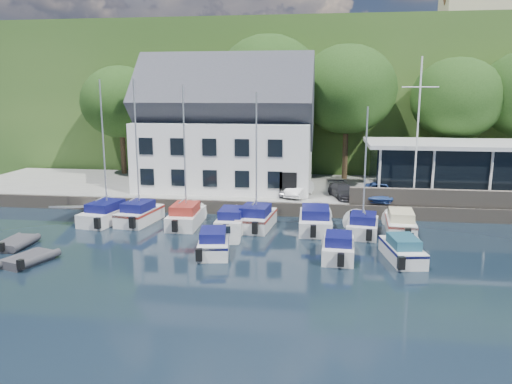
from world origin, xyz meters
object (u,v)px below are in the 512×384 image
(boat_r1_2, at_px, (185,157))
(dinghy_1, at_px, (28,258))
(boat_r1_7, at_px, (400,221))
(car_blue, at_px, (379,191))
(dinghy_0, at_px, (16,242))
(boat_r1_1, at_px, (137,155))
(boat_r1_4, at_px, (256,156))
(boat_r1_0, at_px, (104,157))
(boat_r2_4, at_px, (403,248))
(flagpole, at_px, (417,132))
(boat_r1_6, at_px, (365,168))
(harbor_building, at_px, (226,135))
(boat_r2_3, at_px, (338,245))
(boat_r1_5, at_px, (315,218))
(car_silver, at_px, (289,188))
(car_white, at_px, (299,189))
(car_dgrey, at_px, (343,191))
(club_pavilion, at_px, (451,168))
(boat_r1_3, at_px, (232,218))
(boat_r2_2, at_px, (214,240))

(boat_r1_2, bearing_deg, dinghy_1, -127.31)
(boat_r1_7, bearing_deg, car_blue, 102.56)
(boat_r1_2, height_order, dinghy_0, boat_r1_2)
(boat_r1_1, xyz_separation_m, boat_r1_4, (8.17, -0.17, 0.07))
(boat_r1_4, bearing_deg, boat_r1_0, -174.84)
(dinghy_0, bearing_deg, boat_r2_4, 1.17)
(flagpole, distance_m, dinghy_1, 26.03)
(flagpole, bearing_deg, boat_r1_6, -128.11)
(boat_r1_0, height_order, boat_r1_1, boat_r1_1)
(dinghy_1, bearing_deg, boat_r1_6, 42.28)
(harbor_building, height_order, boat_r2_3, harbor_building)
(boat_r1_2, distance_m, boat_r1_5, 9.54)
(car_silver, distance_m, boat_r1_6, 8.95)
(car_blue, bearing_deg, car_white, 178.91)
(boat_r2_4, bearing_deg, boat_r1_5, 121.90)
(boat_r1_7, height_order, dinghy_1, boat_r1_7)
(harbor_building, bearing_deg, boat_r1_5, -48.93)
(boat_r1_0, relative_size, boat_r1_6, 1.08)
(boat_r2_4, height_order, dinghy_1, boat_r2_4)
(car_dgrey, xyz_separation_m, dinghy_1, (-16.82, -14.45, -1.21))
(harbor_building, relative_size, club_pavilion, 1.09)
(car_dgrey, relative_size, boat_r1_4, 0.39)
(boat_r2_3, bearing_deg, boat_r1_7, 56.93)
(harbor_building, distance_m, car_silver, 7.21)
(car_white, xyz_separation_m, boat_r1_0, (-13.04, -5.71, 2.98))
(boat_r1_3, bearing_deg, car_silver, 63.77)
(boat_r1_5, distance_m, dinghy_1, 17.29)
(car_silver, distance_m, car_white, 0.87)
(boat_r1_7, relative_size, boat_r2_3, 1.23)
(boat_r2_2, bearing_deg, flagpole, 28.69)
(club_pavilion, xyz_separation_m, boat_r1_4, (-14.24, -8.38, 1.74))
(boat_r2_3, bearing_deg, boat_r1_1, 159.76)
(boat_r1_5, distance_m, boat_r1_7, 5.45)
(boat_r1_6, bearing_deg, boat_r1_2, -175.83)
(club_pavilion, relative_size, car_dgrey, 3.54)
(boat_r1_6, relative_size, dinghy_1, 2.97)
(boat_r2_3, bearing_deg, boat_r2_4, 4.93)
(dinghy_1, bearing_deg, boat_r1_3, 58.70)
(club_pavilion, distance_m, car_silver, 12.77)
(dinghy_0, bearing_deg, boat_r1_4, 23.78)
(harbor_building, xyz_separation_m, boat_r1_0, (-6.74, -8.76, -0.77))
(car_dgrey, distance_m, boat_r1_5, 6.04)
(club_pavilion, relative_size, car_silver, 4.04)
(flagpole, bearing_deg, boat_r1_4, -158.15)
(boat_r1_2, bearing_deg, harbor_building, 81.53)
(boat_r1_1, bearing_deg, flagpole, 20.58)
(boat_r1_3, distance_m, boat_r2_2, 4.95)
(boat_r1_4, bearing_deg, club_pavilion, 36.27)
(boat_r1_3, height_order, boat_r1_4, boat_r1_4)
(boat_r2_3, bearing_deg, car_white, 106.07)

